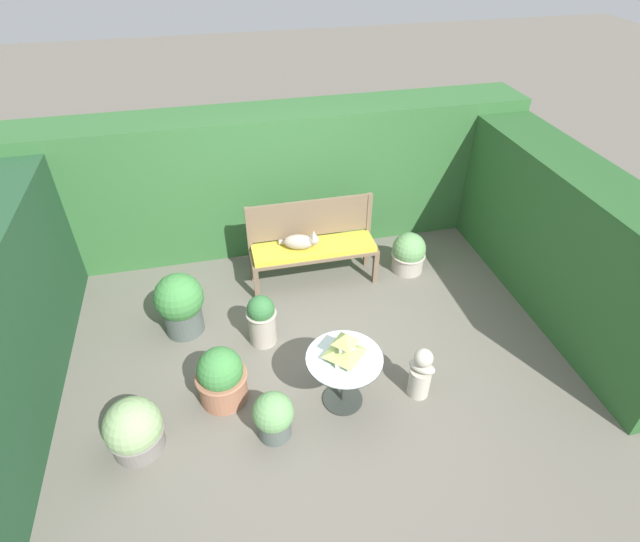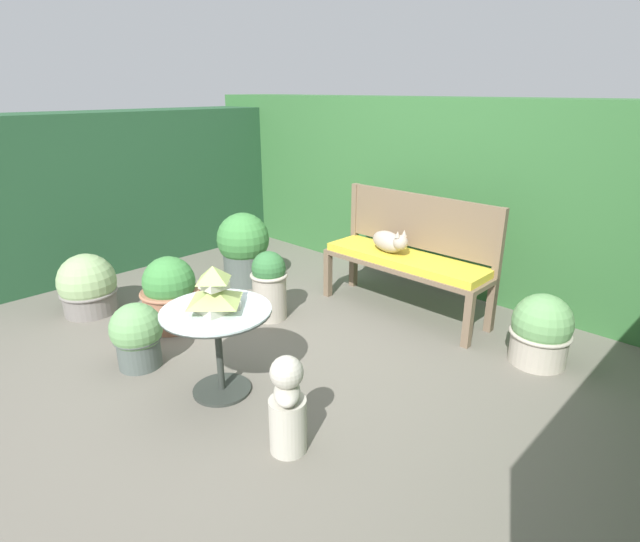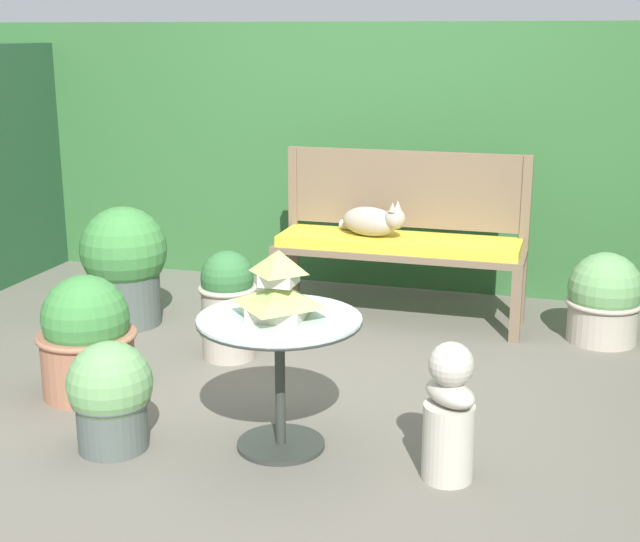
# 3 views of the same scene
# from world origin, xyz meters

# --- Properties ---
(ground) EXTENTS (30.00, 30.00, 0.00)m
(ground) POSITION_xyz_m (0.00, 0.00, 0.00)
(ground) COLOR #666056
(foliage_hedge_back) EXTENTS (6.40, 0.72, 1.79)m
(foliage_hedge_back) POSITION_xyz_m (0.00, 2.28, 0.89)
(foliage_hedge_back) COLOR #336633
(foliage_hedge_back) RESTS_ON ground
(garden_bench) EXTENTS (1.51, 0.43, 0.53)m
(garden_bench) POSITION_xyz_m (0.25, 1.20, 0.45)
(garden_bench) COLOR brown
(garden_bench) RESTS_ON ground
(bench_backrest) EXTENTS (1.51, 0.06, 1.02)m
(bench_backrest) POSITION_xyz_m (0.25, 1.39, 0.73)
(bench_backrest) COLOR brown
(bench_backrest) RESTS_ON ground
(cat) EXTENTS (0.45, 0.30, 0.23)m
(cat) POSITION_xyz_m (0.09, 1.18, 0.62)
(cat) COLOR #A89989
(cat) RESTS_ON garden_bench
(patio_table) EXTENTS (0.69, 0.69, 0.58)m
(patio_table) POSITION_xyz_m (0.12, -0.64, 0.46)
(patio_table) COLOR #2D332D
(patio_table) RESTS_ON ground
(pagoda_birdhouse) EXTENTS (0.30, 0.30, 0.29)m
(pagoda_birdhouse) POSITION_xyz_m (0.12, -0.64, 0.71)
(pagoda_birdhouse) COLOR beige
(pagoda_birdhouse) RESTS_ON patio_table
(garden_bust) EXTENTS (0.28, 0.28, 0.57)m
(garden_bust) POSITION_xyz_m (0.84, -0.72, 0.27)
(garden_bust) COLOR #B7B2A3
(garden_bust) RESTS_ON ground
(potted_plant_table_near) EXTENTS (0.32, 0.32, 0.60)m
(potted_plant_table_near) POSITION_xyz_m (-0.51, 0.31, 0.31)
(potted_plant_table_near) COLOR #ADA393
(potted_plant_table_near) RESTS_ON ground
(potted_plant_path_edge) EXTENTS (0.49, 0.49, 0.60)m
(potted_plant_path_edge) POSITION_xyz_m (-0.97, -0.35, 0.28)
(potted_plant_path_edge) COLOR #9E664C
(potted_plant_path_edge) RESTS_ON ground
(potted_plant_table_far) EXTENTS (0.43, 0.43, 0.52)m
(potted_plant_table_far) POSITION_xyz_m (1.45, 1.16, 0.25)
(potted_plant_table_far) COLOR #ADA393
(potted_plant_table_far) RESTS_ON ground
(potted_plant_bench_right) EXTENTS (0.52, 0.52, 0.72)m
(potted_plant_bench_right) POSITION_xyz_m (-1.32, 0.68, 0.38)
(potted_plant_bench_right) COLOR #4C5651
(potted_plant_bench_right) RESTS_ON ground
(potted_plant_patio_mid) EXTENTS (0.36, 0.36, 0.48)m
(potted_plant_patio_mid) POSITION_xyz_m (-0.57, -0.86, 0.24)
(potted_plant_patio_mid) COLOR #4C5651
(potted_plant_patio_mid) RESTS_ON ground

